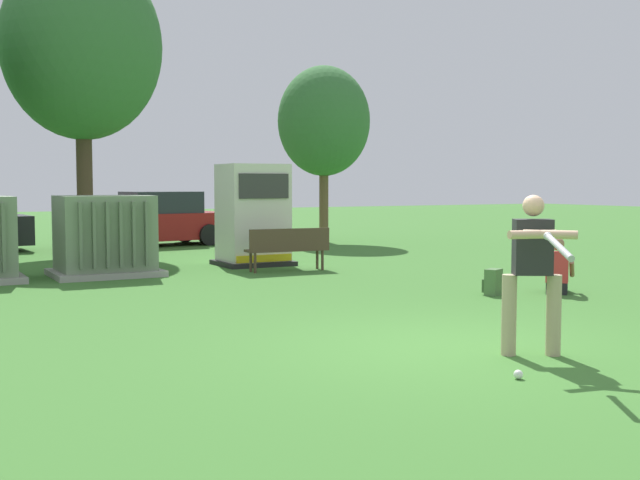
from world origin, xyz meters
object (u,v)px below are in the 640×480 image
object	(u,v)px
park_bench	(288,246)
parked_car_left_of_center	(158,220)
batter	(534,266)
transformer_mid_west	(105,237)
sports_ball	(518,374)
backpack	(493,282)
seated_spectator	(557,271)
generator_enclosure	(253,215)

from	to	relation	value
park_bench	parked_car_left_of_center	bearing A→B (deg)	92.30
batter	parked_car_left_of_center	size ratio (longest dim) A/B	0.40
transformer_mid_west	sports_ball	size ratio (longest dim) A/B	23.33
transformer_mid_west	backpack	distance (m)	7.78
transformer_mid_west	seated_spectator	bearing A→B (deg)	-45.82
seated_spectator	sports_ball	bearing A→B (deg)	-138.45
transformer_mid_west	generator_enclosure	size ratio (longest dim) A/B	0.91
seated_spectator	parked_car_left_of_center	size ratio (longest dim) A/B	0.22
generator_enclosure	park_bench	world-z (taller)	generator_enclosure
park_bench	sports_ball	bearing A→B (deg)	-103.17
sports_ball	seated_spectator	bearing A→B (deg)	41.55
batter	backpack	size ratio (longest dim) A/B	3.95
batter	backpack	world-z (taller)	batter
batter	park_bench	bearing A→B (deg)	81.03
generator_enclosure	seated_spectator	size ratio (longest dim) A/B	2.39
park_bench	sports_ball	distance (m)	9.66
generator_enclosure	park_bench	bearing A→B (deg)	-85.66
generator_enclosure	seated_spectator	distance (m)	7.33
park_bench	backpack	world-z (taller)	park_bench
sports_ball	park_bench	bearing A→B (deg)	76.83
park_bench	backpack	xyz separation A→B (m)	(1.40, -4.87, -0.32)
park_bench	batter	size ratio (longest dim) A/B	1.05
transformer_mid_west	backpack	world-z (taller)	transformer_mid_west
seated_spectator	batter	bearing A→B (deg)	-138.08
transformer_mid_west	batter	size ratio (longest dim) A/B	1.21
sports_ball	seated_spectator	xyz separation A→B (m)	(4.70, 4.17, 0.33)
batter	parked_car_left_of_center	bearing A→B (deg)	86.45
seated_spectator	backpack	distance (m)	1.17
transformer_mid_west	sports_ball	xyz separation A→B (m)	(1.41, -10.46, -0.74)
batter	seated_spectator	size ratio (longest dim) A/B	1.81
seated_spectator	parked_car_left_of_center	xyz separation A→B (m)	(-2.83, 13.39, 0.38)
park_bench	sports_ball	size ratio (longest dim) A/B	20.31
park_bench	parked_car_left_of_center	world-z (taller)	parked_car_left_of_center
seated_spectator	transformer_mid_west	bearing A→B (deg)	134.18
generator_enclosure	parked_car_left_of_center	bearing A→B (deg)	91.81
sports_ball	backpack	world-z (taller)	backpack
generator_enclosure	backpack	world-z (taller)	generator_enclosure
park_bench	seated_spectator	size ratio (longest dim) A/B	1.90
sports_ball	batter	bearing A→B (deg)	39.76
batter	sports_ball	distance (m)	1.42
transformer_mid_west	seated_spectator	size ratio (longest dim) A/B	2.18
backpack	parked_car_left_of_center	world-z (taller)	parked_car_left_of_center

